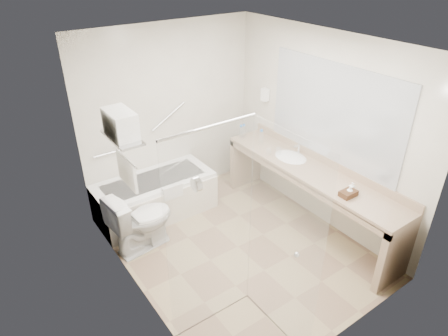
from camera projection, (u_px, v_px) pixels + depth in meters
floor at (238, 247)px, 5.02m from camera, size 3.20×3.20×0.00m
ceiling at (242, 43)px, 3.79m from camera, size 2.60×3.20×0.10m
wall_back at (170, 115)px, 5.54m from camera, size 2.60×0.10×2.50m
wall_front at (358, 234)px, 3.27m from camera, size 2.60×0.10×2.50m
wall_left at (130, 197)px, 3.75m from camera, size 0.10×3.20×2.50m
wall_right at (321, 131)px, 5.06m from camera, size 0.10×3.20×2.50m
bathtub at (155, 197)px, 5.52m from camera, size 1.60×0.73×0.59m
grab_bar_short at (108, 153)px, 5.18m from camera, size 0.40×0.03×0.03m
grab_bar_long at (168, 117)px, 5.49m from camera, size 0.53×0.03×0.33m
shower_enclosure at (246, 237)px, 3.52m from camera, size 0.96×0.91×2.11m
towel_shelf at (121, 132)px, 3.82m from camera, size 0.24×0.55×0.81m
vanity_counter at (309, 184)px, 5.12m from camera, size 0.55×2.70×0.95m
sink at (290, 159)px, 5.33m from camera, size 0.40×0.52×0.14m
faucet at (299, 149)px, 5.35m from camera, size 0.03×0.03×0.14m
mirror at (333, 113)px, 4.80m from camera, size 0.02×2.00×1.20m
hairdryer_unit at (265, 95)px, 5.69m from camera, size 0.08×0.10×0.18m
toilet at (141, 221)px, 4.85m from camera, size 0.84×0.53×0.78m
amenity_basket at (348, 193)px, 4.48m from camera, size 0.20×0.13×0.07m
soap_bottle_a at (351, 189)px, 4.56m from camera, size 0.06×0.12×0.05m
soap_bottle_b at (350, 192)px, 4.48m from camera, size 0.12×0.14×0.09m
water_bottle_left at (261, 137)px, 5.61m from camera, size 0.07×0.07×0.22m
water_bottle_mid at (241, 132)px, 5.78m from camera, size 0.06×0.06×0.21m
water_bottle_right at (244, 131)px, 5.80m from camera, size 0.06×0.06×0.21m
drinking_glass_near at (278, 152)px, 5.33m from camera, size 0.08×0.08×0.10m
drinking_glass_far at (268, 152)px, 5.35m from camera, size 0.09×0.09×0.09m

